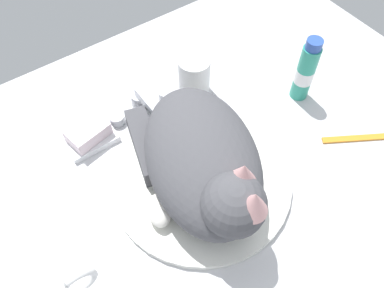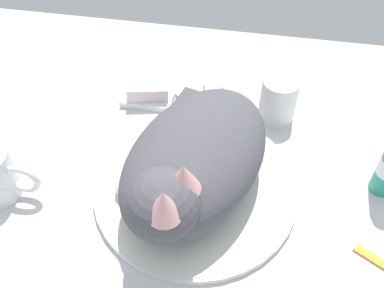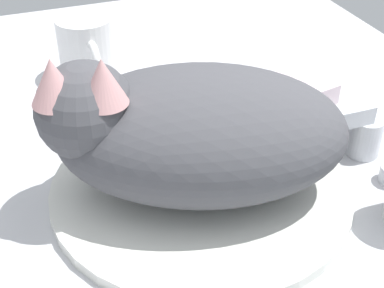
# 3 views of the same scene
# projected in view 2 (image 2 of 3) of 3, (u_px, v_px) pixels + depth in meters

# --- Properties ---
(ground_plane) EXTENTS (1.10, 0.83, 0.03)m
(ground_plane) POSITION_uv_depth(u_px,v_px,m) (195.00, 196.00, 0.69)
(ground_plane) COLOR silver
(sink_basin) EXTENTS (0.30, 0.30, 0.01)m
(sink_basin) POSITION_uv_depth(u_px,v_px,m) (195.00, 187.00, 0.68)
(sink_basin) COLOR silver
(sink_basin) RESTS_ON ground_plane
(faucet) EXTENTS (0.13, 0.10, 0.06)m
(faucet) POSITION_uv_depth(u_px,v_px,m) (213.00, 95.00, 0.78)
(faucet) COLOR silver
(faucet) RESTS_ON ground_plane
(cat) EXTENTS (0.25, 0.33, 0.15)m
(cat) POSITION_uv_depth(u_px,v_px,m) (191.00, 164.00, 0.62)
(cat) COLOR #4C4C51
(cat) RESTS_ON sink_basin
(rinse_cup) EXTENTS (0.06, 0.06, 0.08)m
(rinse_cup) POSITION_uv_depth(u_px,v_px,m) (278.00, 99.00, 0.76)
(rinse_cup) COLOR white
(rinse_cup) RESTS_ON ground_plane
(soap_dish) EXTENTS (0.09, 0.06, 0.01)m
(soap_dish) POSITION_uv_depth(u_px,v_px,m) (149.00, 96.00, 0.81)
(soap_dish) COLOR white
(soap_dish) RESTS_ON ground_plane
(soap_bar) EXTENTS (0.08, 0.06, 0.03)m
(soap_bar) POSITION_uv_depth(u_px,v_px,m) (148.00, 88.00, 0.80)
(soap_bar) COLOR silver
(soap_bar) RESTS_ON soap_dish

